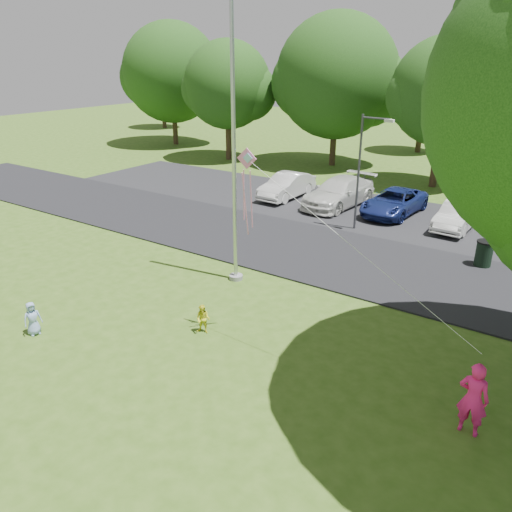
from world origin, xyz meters
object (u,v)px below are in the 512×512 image
Objects in this scene: street_lamp at (364,163)px; woman at (473,399)px; trash_can at (484,254)px; kite at (253,180)px; child_yellow at (203,319)px; flagpole at (234,166)px; child_blue at (32,318)px.

street_lamp reaches higher than woman.
woman is at bearing -80.25° from trash_can.
woman is 0.27× the size of kite.
child_yellow is at bearing -166.54° from kite.
flagpole reaches higher than woman.
kite is (2.82, -2.99, 0.47)m from flagpole.
child_yellow is 4.45m from kite.
flagpole is 11.21× the size of child_yellow.
kite is at bearing -46.71° from flagpole.
kite is at bearing -78.93° from street_lamp.
street_lamp is 5.10× the size of child_blue.
street_lamp is 0.80× the size of kite.
child_blue is 7.61m from kite.
street_lamp reaches higher than child_blue.
flagpole is at bearing -97.25° from street_lamp.
kite is at bearing -3.76° from woman.
trash_can is 11.01m from kite.
flagpole reaches higher than street_lamp.
trash_can is at bearing 41.06° from flagpole.
flagpole reaches higher than kite.
flagpole is 5.36m from child_yellow.
trash_can is 1.03× the size of child_blue.
woman is (8.86, -3.56, -3.29)m from flagpole.
street_lamp is 10.75m from kite.
kite reaches higher than woman.
trash_can is 11.37m from child_yellow.
flagpole is at bearing -20.30° from woman.
child_blue is at bearing 15.62° from woman.
flagpole is 5.74× the size of woman.
child_blue is at bearing -127.61° from trash_can.
flagpole is at bearing -138.94° from trash_can.
kite is (-4.35, -9.24, 4.11)m from trash_can.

